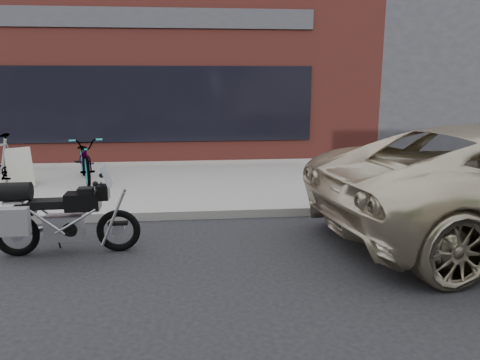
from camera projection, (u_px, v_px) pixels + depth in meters
ground at (225, 350)px, 4.24m from camera, size 120.00×120.00×0.00m
near_sidewalk at (204, 178)px, 11.02m from camera, size 44.00×6.00×0.15m
storefront at (144, 81)px, 17.14m from camera, size 14.00×10.07×4.50m
neighbour_building at (456, 61)px, 18.17m from camera, size 10.00×10.00×6.00m
motorcycle at (57, 217)px, 6.41m from camera, size 1.98×0.68×1.25m
bicycle_front at (85, 159)px, 10.31m from camera, size 1.19×2.02×1.01m
sandwich_sign at (19, 167)px, 9.84m from camera, size 0.68×0.66×0.82m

